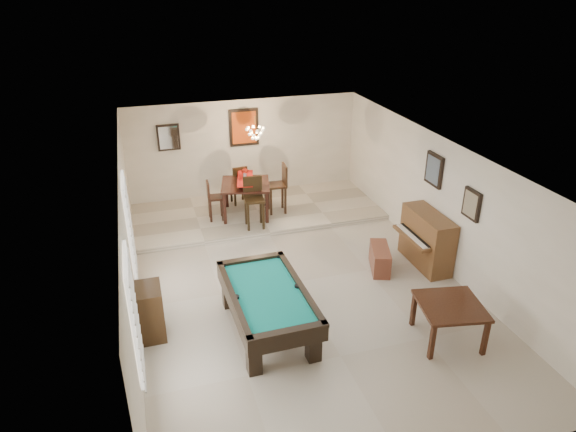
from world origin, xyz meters
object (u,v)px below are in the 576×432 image
flower_vase (245,173)px  dining_chair_south (254,203)px  chandelier (255,129)px  dining_chair_west (216,200)px  dining_chair_east (277,189)px  piano_bench (380,259)px  dining_chair_north (238,184)px  dining_table (246,197)px  upright_piano (421,240)px  apothecary_chest (151,312)px  square_table (448,322)px  pool_table (268,312)px

flower_vase → dining_chair_south: size_ratio=0.23×
flower_vase → chandelier: size_ratio=0.45×
dining_chair_west → dining_chair_east: size_ratio=0.80×
piano_bench → chandelier: 4.16m
dining_chair_south → dining_chair_north: bearing=96.9°
dining_table → flower_vase: size_ratio=4.21×
dining_chair_east → chandelier: 1.56m
upright_piano → apothecary_chest: bearing=-172.2°
square_table → piano_bench: (-0.06, 2.33, -0.10)m
dining_table → flower_vase: 0.60m
square_table → piano_bench: square_table is taller
square_table → dining_table: dining_table is taller
pool_table → dining_chair_east: 4.54m
piano_bench → dining_chair_east: dining_chair_east is taller
dining_chair_east → pool_table: bearing=-13.2°
dining_table → dining_chair_west: 0.74m
dining_table → dining_chair_south: 0.72m
piano_bench → dining_chair_east: size_ratio=0.72×
piano_bench → dining_chair_south: (-2.02, 2.38, 0.47)m
dining_chair_south → square_table: bearing=-61.9°
dining_chair_north → apothecary_chest: bearing=55.0°
dining_chair_east → apothecary_chest: bearing=-35.5°
square_table → dining_chair_south: (-2.08, 4.71, 0.37)m
apothecary_chest → dining_chair_west: 4.24m
piano_bench → dining_table: size_ratio=0.77×
square_table → upright_piano: (0.78, 2.26, 0.22)m
flower_vase → chandelier: 1.07m
apothecary_chest → dining_chair_south: (2.51, 3.20, 0.25)m
square_table → dining_chair_west: 6.11m
dining_chair_south → dining_chair_west: dining_chair_south is taller
square_table → apothecary_chest: size_ratio=1.08×
piano_bench → dining_chair_north: dining_chair_north is taller
dining_chair_north → chandelier: bearing=111.1°
piano_bench → dining_chair_east: 3.35m
piano_bench → apothecary_chest: 4.61m
dining_chair_east → chandelier: (-0.45, 0.17, 1.48)m
upright_piano → dining_chair_south: 3.78m
apothecary_chest → dining_chair_west: size_ratio=0.95×
apothecary_chest → dining_chair_east: size_ratio=0.76×
piano_bench → flower_vase: 3.84m
dining_chair_north → dining_chair_east: (0.78, -0.79, 0.09)m
apothecary_chest → dining_chair_north: 5.26m
apothecary_chest → dining_table: size_ratio=0.81×
pool_table → dining_chair_south: (0.66, 3.65, 0.33)m
square_table → upright_piano: 2.40m
square_table → apothecary_chest: apothecary_chest is taller
dining_chair_north → upright_piano: bearing=119.5°
dining_chair_north → dining_table: bearing=84.6°
piano_bench → square_table: bearing=-88.4°
dining_chair_west → dining_chair_east: bearing=-86.9°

